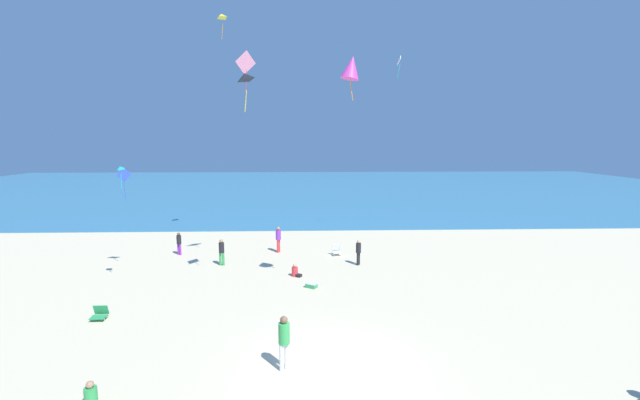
{
  "coord_description": "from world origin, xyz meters",
  "views": [
    {
      "loc": [
        -0.67,
        -11.82,
        7.03
      ],
      "look_at": [
        0.0,
        7.44,
        4.25
      ],
      "focal_mm": 23.38,
      "sensor_mm": 36.0,
      "label": 1
    }
  ],
  "objects_px": {
    "person_6": "(278,238)",
    "kite_white": "(399,61)",
    "beach_chair_mid_beach": "(100,314)",
    "kite_yellow": "(221,16)",
    "person_1": "(91,397)",
    "person_2": "(179,242)",
    "kite_teal": "(120,168)",
    "person_0": "(284,339)",
    "beach_chair_far_right": "(336,250)",
    "kite_black": "(244,77)",
    "kite_magenta": "(351,67)",
    "cooler_box": "(311,285)",
    "kite_pink": "(246,63)",
    "person_7": "(222,250)",
    "kite_blue": "(124,176)",
    "person_8": "(358,251)"
  },
  "relations": [
    {
      "from": "person_6",
      "to": "kite_white",
      "type": "bearing_deg",
      "value": -140.47
    },
    {
      "from": "beach_chair_mid_beach",
      "to": "kite_yellow",
      "type": "bearing_deg",
      "value": 166.03
    },
    {
      "from": "person_1",
      "to": "person_2",
      "type": "relative_size",
      "value": 0.5
    },
    {
      "from": "person_6",
      "to": "kite_teal",
      "type": "relative_size",
      "value": 1.56
    },
    {
      "from": "person_2",
      "to": "person_0",
      "type": "bearing_deg",
      "value": 55.56
    },
    {
      "from": "beach_chair_far_right",
      "to": "kite_black",
      "type": "distance_m",
      "value": 12.29
    },
    {
      "from": "kite_teal",
      "to": "kite_yellow",
      "type": "xyz_separation_m",
      "value": [
        3.08,
        8.95,
        9.08
      ]
    },
    {
      "from": "person_0",
      "to": "kite_magenta",
      "type": "height_order",
      "value": "kite_magenta"
    },
    {
      "from": "cooler_box",
      "to": "kite_pink",
      "type": "height_order",
      "value": "kite_pink"
    },
    {
      "from": "beach_chair_far_right",
      "to": "person_7",
      "type": "height_order",
      "value": "person_7"
    },
    {
      "from": "kite_white",
      "to": "kite_teal",
      "type": "bearing_deg",
      "value": -146.07
    },
    {
      "from": "person_0",
      "to": "person_2",
      "type": "distance_m",
      "value": 15.07
    },
    {
      "from": "cooler_box",
      "to": "kite_pink",
      "type": "distance_m",
      "value": 11.4
    },
    {
      "from": "kite_yellow",
      "to": "kite_pink",
      "type": "relative_size",
      "value": 0.82
    },
    {
      "from": "kite_pink",
      "to": "person_1",
      "type": "bearing_deg",
      "value": -104.08
    },
    {
      "from": "person_6",
      "to": "kite_teal",
      "type": "height_order",
      "value": "kite_teal"
    },
    {
      "from": "person_2",
      "to": "kite_white",
      "type": "height_order",
      "value": "kite_white"
    },
    {
      "from": "kite_white",
      "to": "kite_magenta",
      "type": "height_order",
      "value": "kite_white"
    },
    {
      "from": "kite_teal",
      "to": "kite_white",
      "type": "bearing_deg",
      "value": 33.93
    },
    {
      "from": "beach_chair_mid_beach",
      "to": "kite_blue",
      "type": "bearing_deg",
      "value": -168.87
    },
    {
      "from": "cooler_box",
      "to": "person_0",
      "type": "relative_size",
      "value": 0.36
    },
    {
      "from": "person_1",
      "to": "kite_white",
      "type": "height_order",
      "value": "kite_white"
    },
    {
      "from": "person_8",
      "to": "kite_white",
      "type": "xyz_separation_m",
      "value": [
        3.39,
        6.21,
        11.47
      ]
    },
    {
      "from": "kite_yellow",
      "to": "kite_magenta",
      "type": "bearing_deg",
      "value": -56.01
    },
    {
      "from": "kite_blue",
      "to": "kite_black",
      "type": "xyz_separation_m",
      "value": [
        6.81,
        -3.48,
        4.49
      ]
    },
    {
      "from": "beach_chair_mid_beach",
      "to": "person_1",
      "type": "distance_m",
      "value": 6.04
    },
    {
      "from": "person_8",
      "to": "beach_chair_far_right",
      "type": "bearing_deg",
      "value": 149.76
    },
    {
      "from": "person_1",
      "to": "kite_teal",
      "type": "xyz_separation_m",
      "value": [
        -2.65,
        8.7,
        5.5
      ]
    },
    {
      "from": "person_0",
      "to": "kite_white",
      "type": "relative_size",
      "value": 1.13
    },
    {
      "from": "beach_chair_mid_beach",
      "to": "person_2",
      "type": "height_order",
      "value": "person_2"
    },
    {
      "from": "person_7",
      "to": "kite_blue",
      "type": "distance_m",
      "value": 6.45
    },
    {
      "from": "beach_chair_far_right",
      "to": "kite_teal",
      "type": "xyz_separation_m",
      "value": [
        -10.26,
        -5.79,
        5.45
      ]
    },
    {
      "from": "beach_chair_far_right",
      "to": "person_8",
      "type": "bearing_deg",
      "value": 17.67
    },
    {
      "from": "person_8",
      "to": "kite_blue",
      "type": "bearing_deg",
      "value": -143.19
    },
    {
      "from": "person_8",
      "to": "kite_magenta",
      "type": "distance_m",
      "value": 10.64
    },
    {
      "from": "kite_black",
      "to": "cooler_box",
      "type": "bearing_deg",
      "value": 17.66
    },
    {
      "from": "beach_chair_mid_beach",
      "to": "kite_white",
      "type": "bearing_deg",
      "value": 131.37
    },
    {
      "from": "person_0",
      "to": "person_1",
      "type": "bearing_deg",
      "value": 70.21
    },
    {
      "from": "person_1",
      "to": "kite_black",
      "type": "bearing_deg",
      "value": 113.76
    },
    {
      "from": "person_2",
      "to": "kite_magenta",
      "type": "distance_m",
      "value": 15.48
    },
    {
      "from": "kite_teal",
      "to": "kite_yellow",
      "type": "distance_m",
      "value": 13.12
    },
    {
      "from": "beach_chair_mid_beach",
      "to": "person_7",
      "type": "relative_size",
      "value": 0.39
    },
    {
      "from": "cooler_box",
      "to": "person_2",
      "type": "height_order",
      "value": "person_2"
    },
    {
      "from": "person_2",
      "to": "kite_white",
      "type": "distance_m",
      "value": 18.64
    },
    {
      "from": "beach_chair_far_right",
      "to": "kite_blue",
      "type": "height_order",
      "value": "kite_blue"
    },
    {
      "from": "cooler_box",
      "to": "kite_teal",
      "type": "xyz_separation_m",
      "value": [
        -8.64,
        -0.1,
        5.64
      ]
    },
    {
      "from": "kite_white",
      "to": "kite_pink",
      "type": "bearing_deg",
      "value": -141.06
    },
    {
      "from": "cooler_box",
      "to": "person_1",
      "type": "height_order",
      "value": "person_1"
    },
    {
      "from": "person_1",
      "to": "person_7",
      "type": "bearing_deg",
      "value": 131.11
    },
    {
      "from": "beach_chair_far_right",
      "to": "kite_magenta",
      "type": "distance_m",
      "value": 12.2
    }
  ]
}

